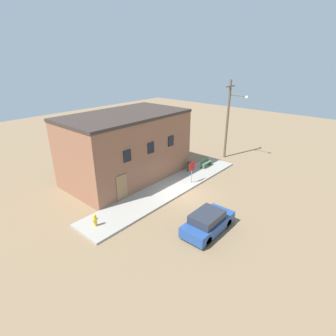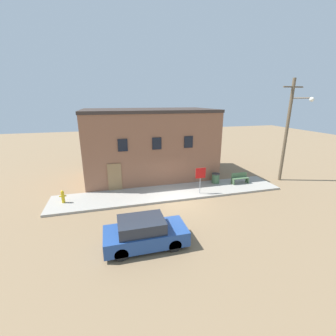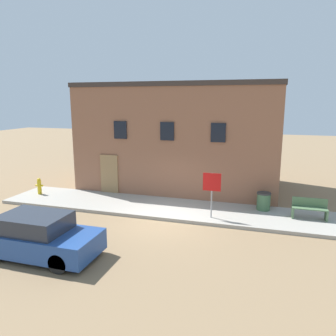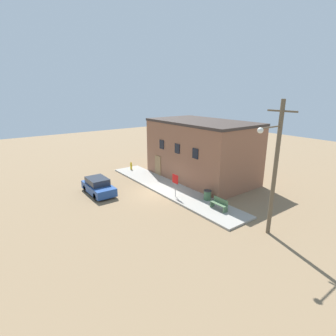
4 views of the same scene
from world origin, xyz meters
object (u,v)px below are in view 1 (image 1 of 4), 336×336
(stop_sign, at_px, (192,168))
(trash_bin, at_px, (190,167))
(fire_hydrant, at_px, (95,220))
(utility_pole, at_px, (229,118))
(parked_car, at_px, (208,222))
(bench, at_px, (206,163))

(stop_sign, xyz_separation_m, trash_bin, (2.10, 1.72, -0.95))
(fire_hydrant, bearing_deg, utility_pole, 0.76)
(parked_car, bearing_deg, bench, 33.92)
(bench, relative_size, trash_bin, 1.74)
(stop_sign, relative_size, bench, 1.39)
(parked_car, bearing_deg, fire_hydrant, 128.05)
(trash_bin, distance_m, parked_car, 9.52)
(trash_bin, bearing_deg, utility_pole, -5.48)
(fire_hydrant, relative_size, stop_sign, 0.45)
(parked_car, bearing_deg, trash_bin, 43.26)
(stop_sign, relative_size, trash_bin, 2.41)
(fire_hydrant, distance_m, utility_pole, 17.74)
(fire_hydrant, height_order, bench, fire_hydrant)
(trash_bin, relative_size, parked_car, 0.21)
(utility_pole, bearing_deg, trash_bin, 174.52)
(bench, distance_m, trash_bin, 1.96)
(trash_bin, bearing_deg, stop_sign, -140.71)
(fire_hydrant, height_order, utility_pole, utility_pole)
(bench, xyz_separation_m, trash_bin, (-1.86, 0.61, -0.02))
(stop_sign, height_order, utility_pole, utility_pole)
(trash_bin, relative_size, utility_pole, 0.10)
(bench, relative_size, utility_pole, 0.17)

